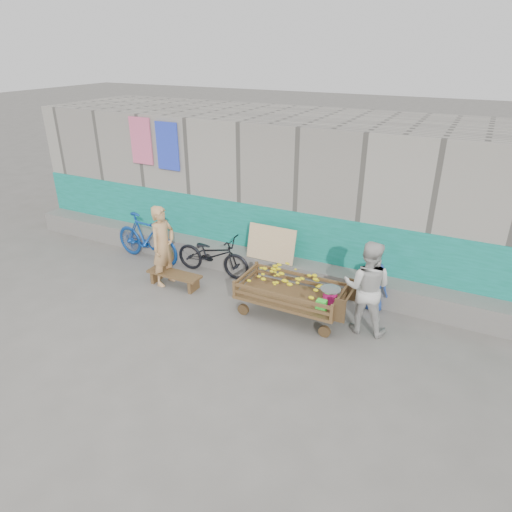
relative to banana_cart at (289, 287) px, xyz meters
The scene contains 9 objects.
ground 1.72m from the banana_cart, 134.70° to the right, with size 80.00×80.00×0.00m, color #605D57.
building_wall 3.24m from the banana_cart, 111.58° to the left, with size 12.00×3.50×3.00m.
banana_cart is the anchor object (origin of this frame).
bench 2.46m from the banana_cart, behind, with size 1.12×0.34×0.28m.
vendor_man 2.67m from the banana_cart, behind, with size 0.59×0.39×1.61m, color tan.
woman 1.32m from the banana_cart, ahead, with size 0.78×0.61×1.60m, color beige.
child 1.56m from the banana_cart, 34.24° to the left, with size 0.45×0.29×0.92m, color navy.
bicycle_dark 2.17m from the banana_cart, 158.98° to the left, with size 0.58×1.65×0.87m, color black.
bicycle_blue 3.73m from the banana_cart, 169.26° to the left, with size 0.50×1.76×1.06m, color #103F96.
Camera 1 is at (3.75, -5.22, 4.37)m, focal length 32.00 mm.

